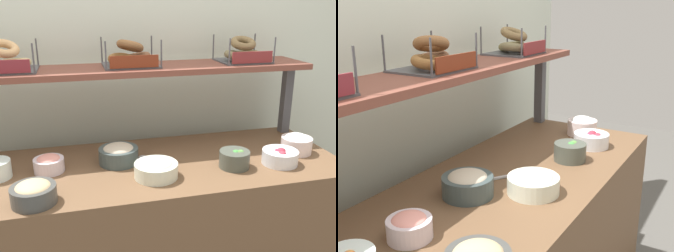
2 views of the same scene
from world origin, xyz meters
The scene contains 12 objects.
back_wall centered at (0.00, 0.55, 1.20)m, with size 3.12×0.06×2.40m, color silver.
shelf_riser_right centered at (0.90, 0.27, 1.05)m, with size 0.05×0.05×0.40m, color #4C4C51.
upper_shelf centered at (0.00, 0.27, 1.26)m, with size 1.88×0.32×0.03m, color brown.
bowl_tuna_salad centered at (-0.12, 0.05, 0.90)m, with size 0.19×0.19×0.10m.
bowl_cream_cheese centered at (0.79, -0.04, 0.90)m, with size 0.16×0.16×0.10m.
bowl_potato_salad centered at (0.02, -0.14, 0.89)m, with size 0.20×0.20×0.08m.
bowl_beet_salad centered at (0.63, -0.15, 0.89)m, with size 0.17×0.17×0.08m.
bowl_lox_spread centered at (-0.45, 0.03, 0.89)m, with size 0.14×0.14×0.08m.
bowl_veggie_mix centered at (0.40, -0.13, 0.89)m, with size 0.14×0.14×0.09m.
serving_spoon_near_plate centered at (0.03, 0.05, 0.86)m, with size 0.16×0.11×0.01m.
bagel_basket_cinnamon_raisin centered at (-0.02, 0.29, 1.33)m, with size 0.28×0.26×0.14m.
bagel_basket_poppy centered at (0.60, 0.28, 1.33)m, with size 0.27×0.25×0.14m.
Camera 2 is at (-1.24, -0.78, 1.53)m, focal length 44.02 mm.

